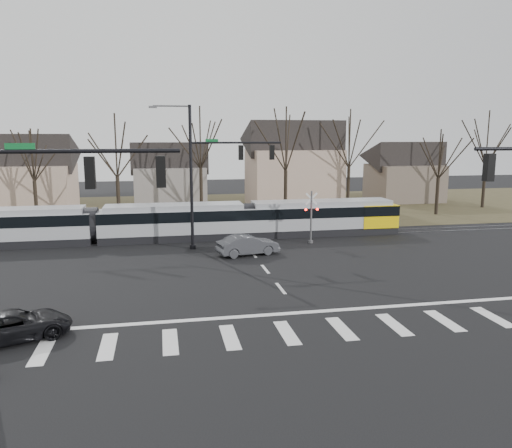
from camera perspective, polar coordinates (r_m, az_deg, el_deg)
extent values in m
plane|color=black|center=(25.19, 3.93, -8.70)|extent=(140.00, 140.00, 0.00)
cube|color=#38331E|center=(55.97, -4.48, 1.73)|extent=(140.00, 28.00, 0.01)
cube|color=silver|center=(21.19, -23.22, -13.22)|extent=(0.60, 2.60, 0.01)
cube|color=silver|center=(20.80, -16.58, -13.25)|extent=(0.60, 2.60, 0.01)
cube|color=silver|center=(20.69, -9.78, -13.10)|extent=(0.60, 2.60, 0.01)
cube|color=silver|center=(20.85, -3.01, -12.77)|extent=(0.60, 2.60, 0.01)
cube|color=silver|center=(21.28, 3.56, -12.29)|extent=(0.60, 2.60, 0.01)
cube|color=silver|center=(21.97, 9.76, -11.69)|extent=(0.60, 2.60, 0.01)
cube|color=silver|center=(22.89, 15.50, -11.01)|extent=(0.60, 2.60, 0.01)
cube|color=silver|center=(24.01, 20.72, -10.29)|extent=(0.60, 2.60, 0.01)
cube|color=silver|center=(25.32, 25.42, -9.57)|extent=(0.60, 2.60, 0.01)
cube|color=silver|center=(23.56, 5.07, -10.05)|extent=(28.00, 0.35, 0.01)
cube|color=silver|center=(27.03, 2.84, -7.35)|extent=(0.18, 2.00, 0.01)
cube|color=silver|center=(30.77, 1.06, -5.17)|extent=(0.18, 2.00, 0.01)
cube|color=silver|center=(34.57, -0.32, -3.46)|extent=(0.18, 2.00, 0.01)
cube|color=silver|center=(38.42, -1.42, -2.09)|extent=(0.18, 2.00, 0.01)
cube|color=silver|center=(42.29, -2.32, -0.97)|extent=(0.18, 2.00, 0.01)
cube|color=silver|center=(46.18, -3.06, -0.03)|extent=(0.18, 2.00, 0.01)
cube|color=silver|center=(50.09, -3.70, 0.75)|extent=(0.18, 2.00, 0.01)
cube|color=silver|center=(54.01, -4.23, 1.43)|extent=(0.18, 2.00, 0.01)
cube|color=#59595E|center=(39.47, -1.68, -1.73)|extent=(90.00, 0.12, 0.06)
cube|color=#59595E|center=(40.83, -2.00, -1.33)|extent=(90.00, 0.12, 0.06)
cube|color=gray|center=(41.23, -26.92, -0.37)|extent=(12.52, 2.70, 2.81)
cube|color=black|center=(41.15, -26.98, 0.41)|extent=(12.54, 2.73, 0.82)
cube|color=gray|center=(39.62, -9.26, 0.22)|extent=(11.55, 2.70, 2.81)
cube|color=black|center=(39.53, -9.28, 1.03)|extent=(11.57, 2.73, 0.82)
cube|color=gray|center=(41.72, 7.49, 0.75)|extent=(12.52, 2.70, 2.81)
cube|color=black|center=(41.63, 7.51, 1.53)|extent=(12.54, 2.73, 0.82)
cube|color=yellow|center=(43.41, 13.42, 1.04)|extent=(3.08, 2.75, 1.88)
imported|color=#3D3E43|center=(34.24, -0.93, -2.40)|extent=(3.21, 4.85, 1.40)
imported|color=black|center=(22.53, -25.92, -10.38)|extent=(5.13, 5.82, 1.22)
cylinder|color=black|center=(17.24, -19.65, 7.85)|extent=(6.50, 0.14, 0.14)
cube|color=#0C5926|center=(17.58, -25.38, 7.99)|extent=(0.90, 0.03, 0.22)
cube|color=black|center=(17.23, -18.44, 5.58)|extent=(0.32, 0.32, 1.05)
sphere|color=#FF0C07|center=(17.21, -18.50, 6.68)|extent=(0.22, 0.22, 0.22)
cube|color=black|center=(17.08, -10.82, 5.88)|extent=(0.32, 0.32, 1.05)
sphere|color=#FF0C07|center=(17.06, -10.86, 6.99)|extent=(0.22, 0.22, 0.22)
cube|color=black|center=(21.08, 25.08, 5.88)|extent=(0.32, 0.32, 1.05)
sphere|color=#FF0C07|center=(21.06, 25.14, 6.77)|extent=(0.22, 0.22, 0.22)
cylinder|color=black|center=(35.73, -7.41, 5.18)|extent=(0.22, 0.22, 10.20)
cylinder|color=black|center=(36.48, -7.24, -2.59)|extent=(0.44, 0.44, 0.30)
cylinder|color=black|center=(35.96, -2.26, 9.27)|extent=(6.50, 0.14, 0.14)
cube|color=#0C5926|center=(35.73, -5.08, 9.48)|extent=(0.90, 0.03, 0.22)
cube|color=black|center=(36.03, -1.74, 8.16)|extent=(0.32, 0.32, 1.05)
sphere|color=#FF0C07|center=(36.02, -1.74, 8.69)|extent=(0.22, 0.22, 0.22)
cube|color=black|center=(36.46, 1.83, 8.19)|extent=(0.32, 0.32, 1.05)
sphere|color=#FF0C07|center=(36.45, 1.83, 8.70)|extent=(0.22, 0.22, 0.22)
cube|color=#59595B|center=(35.59, -11.72, 12.97)|extent=(0.55, 0.22, 0.14)
cylinder|color=#59595B|center=(38.04, 6.32, 0.79)|extent=(0.14, 0.14, 4.00)
cylinder|color=#59595B|center=(38.39, 6.27, -2.01)|extent=(0.36, 0.36, 0.20)
cube|color=silver|center=(37.84, 6.36, 2.88)|extent=(0.95, 0.04, 0.95)
cube|color=silver|center=(37.84, 6.36, 2.88)|extent=(0.95, 0.04, 0.95)
cube|color=black|center=(37.95, 6.34, 1.68)|extent=(1.00, 0.10, 0.12)
sphere|color=#FF0C07|center=(37.74, 5.72, 1.65)|extent=(0.18, 0.18, 0.18)
sphere|color=#FF0C07|center=(38.01, 7.02, 1.68)|extent=(0.18, 0.18, 0.18)
cube|color=tan|center=(58.95, -24.49, 3.72)|extent=(9.00, 8.00, 5.00)
cube|color=slate|center=(59.34, -9.76, 4.27)|extent=(8.00, 7.00, 4.50)
cube|color=tan|center=(58.27, 4.23, 5.27)|extent=(10.00, 8.00, 6.50)
cube|color=brown|center=(65.69, 16.53, 4.55)|extent=(8.00, 7.00, 4.50)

